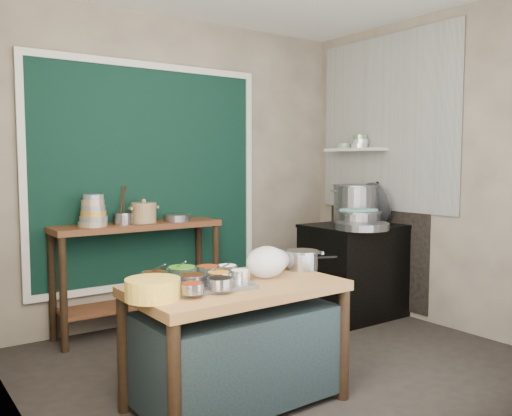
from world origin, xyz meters
TOP-DOWN VIEW (x-y plane):
  - floor at (0.00, 0.00)m, footprint 3.50×3.00m
  - back_wall at (0.00, 1.51)m, footprint 3.50×0.02m
  - left_wall at (-1.76, 0.00)m, footprint 0.02×3.00m
  - right_wall at (1.76, 0.00)m, footprint 0.02×3.00m
  - curtain_panel at (-0.35, 1.47)m, footprint 2.10×0.02m
  - curtain_frame at (-0.35, 1.46)m, footprint 2.22×0.03m
  - tile_panel at (1.74, 0.55)m, footprint 0.02×1.70m
  - soot_patch at (1.74, 0.65)m, footprint 0.01×1.30m
  - wall_shelf at (1.63, 0.85)m, footprint 0.22×0.70m
  - prep_table at (-0.65, -0.42)m, footprint 1.26×0.74m
  - back_counter at (-0.55, 1.28)m, footprint 1.45×0.40m
  - stove_block at (1.35, 0.55)m, footprint 0.90×0.68m
  - stove_top at (1.35, 0.55)m, footprint 0.92×0.69m
  - condiment_tray at (-0.87, -0.38)m, footprint 0.61×0.48m
  - condiment_bowls at (-0.90, -0.36)m, footprint 0.63×0.51m
  - yellow_basin at (-1.21, -0.49)m, footprint 0.38×0.38m
  - saucepan at (-0.05, -0.32)m, footprint 0.31×0.31m
  - plastic_bag_a at (-0.40, -0.39)m, footprint 0.33×0.31m
  - plastic_bag_b at (-0.23, -0.26)m, footprint 0.24×0.22m
  - bowl_stack at (-0.94, 1.24)m, footprint 0.23×0.23m
  - utensil_cup at (-0.69, 1.25)m, footprint 0.22×0.22m
  - ceramic_crock at (-0.49, 1.28)m, footprint 0.25×0.25m
  - wide_bowl at (-0.20, 1.23)m, footprint 0.27×0.27m
  - stock_pot at (1.46, 0.66)m, footprint 0.62×0.62m
  - pot_lid at (1.58, 0.52)m, footprint 0.14×0.42m
  - steamer at (1.27, 0.44)m, footprint 0.49×0.49m
  - green_cloth at (1.27, 0.44)m, footprint 0.28×0.22m
  - shallow_pan at (1.11, 0.25)m, footprint 0.52×0.52m
  - shelf_bowl_stack at (1.63, 0.79)m, footprint 0.16×0.16m
  - shelf_bowl_green at (1.63, 1.01)m, footprint 0.18×0.18m

SIDE VIEW (x-z plane):
  - floor at x=0.00m, z-range -0.02..0.00m
  - prep_table at x=-0.65m, z-range 0.00..0.75m
  - stove_block at x=1.35m, z-range 0.00..0.85m
  - back_counter at x=-0.55m, z-range 0.00..0.95m
  - soot_patch at x=1.74m, z-range 0.05..1.35m
  - condiment_tray at x=-0.87m, z-range 0.75..0.78m
  - yellow_basin at x=-1.21m, z-range 0.75..0.86m
  - condiment_bowls at x=-0.90m, z-range 0.77..0.84m
  - saucepan at x=-0.05m, z-range 0.75..0.88m
  - plastic_bag_b at x=-0.23m, z-range 0.75..0.90m
  - plastic_bag_a at x=-0.40m, z-range 0.75..0.95m
  - stove_top at x=1.35m, z-range 0.85..0.88m
  - shallow_pan at x=1.11m, z-range 0.88..0.94m
  - steamer at x=1.27m, z-range 0.88..1.02m
  - wide_bowl at x=-0.20m, z-range 0.95..1.01m
  - utensil_cup at x=-0.69m, z-range 0.95..1.05m
  - ceramic_crock at x=-0.49m, z-range 0.95..1.10m
  - green_cloth at x=1.27m, z-range 1.02..1.04m
  - bowl_stack at x=-0.94m, z-range 0.93..1.20m
  - stock_pot at x=1.46m, z-range 0.88..1.25m
  - pot_lid at x=1.58m, z-range 0.88..1.28m
  - curtain_panel at x=-0.35m, z-range 0.40..2.30m
  - curtain_frame at x=-0.35m, z-range 0.34..2.36m
  - back_wall at x=0.00m, z-range 0.00..2.80m
  - left_wall at x=-1.76m, z-range 0.00..2.80m
  - right_wall at x=1.76m, z-range 0.00..2.80m
  - wall_shelf at x=1.63m, z-range 1.59..1.61m
  - shelf_bowl_green at x=1.63m, z-range 1.61..1.66m
  - shelf_bowl_stack at x=1.63m, z-range 1.61..1.74m
  - tile_panel at x=1.74m, z-range 1.00..2.70m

